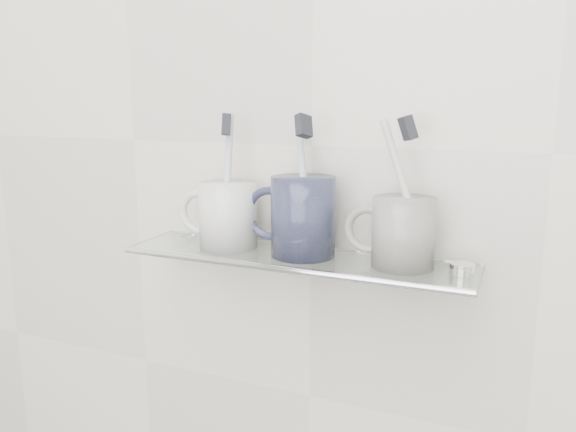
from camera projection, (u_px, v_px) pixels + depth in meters
The scene contains 18 objects.
wall_back at pixel (312, 146), 0.82m from camera, with size 2.50×2.50×0.00m, color beige.
shelf_glass at pixel (295, 258), 0.79m from camera, with size 0.50×0.12×0.01m, color silver.
shelf_rail at pixel (279, 269), 0.74m from camera, with size 0.01×0.01×0.50m, color silver.
bracket_left at pixel (188, 243), 0.92m from camera, with size 0.02×0.02×0.03m, color silver.
bracket_right at pixel (452, 274), 0.76m from camera, with size 0.02×0.02×0.03m, color silver.
mug_left at pixel (228, 215), 0.83m from camera, with size 0.09×0.09×0.10m, color silver.
mug_left_handle at pixel (200, 212), 0.85m from camera, with size 0.07×0.07×0.01m, color silver.
toothbrush_left at pixel (227, 180), 0.82m from camera, with size 0.01×0.01×0.19m, color silver.
bristles_left at pixel (226, 125), 0.80m from camera, with size 0.01×0.02×0.03m, color black.
mug_center at pixel (303, 217), 0.78m from camera, with size 0.09×0.09×0.11m, color black.
mug_center_handle at pixel (270, 214), 0.80m from camera, with size 0.08×0.08×0.01m, color black.
toothbrush_center at pixel (303, 185), 0.77m from camera, with size 0.01×0.01×0.19m, color #9EB4BC.
bristles_center at pixel (304, 126), 0.76m from camera, with size 0.01×0.02×0.03m, color black.
mug_right at pixel (403, 233), 0.73m from camera, with size 0.08×0.08×0.09m, color silver.
mug_right_handle at pixel (368, 229), 0.75m from camera, with size 0.07×0.07×0.01m, color silver.
toothbrush_right at pixel (405, 191), 0.72m from camera, with size 0.01×0.01×0.19m, color silver.
bristles_right at pixel (408, 128), 0.70m from camera, with size 0.01×0.02×0.03m, color black.
chrome_cap at pixel (462, 268), 0.71m from camera, with size 0.03×0.03×0.01m, color silver.
Camera 1 is at (0.29, 0.33, 1.31)m, focal length 35.00 mm.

